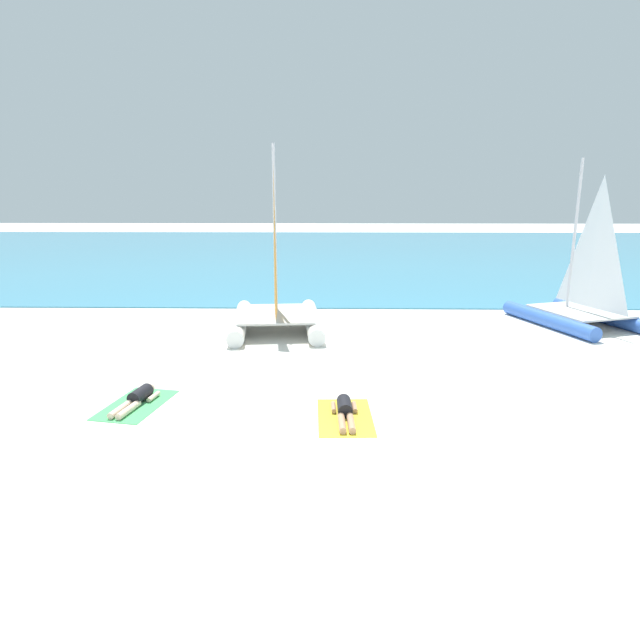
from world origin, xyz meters
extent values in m
plane|color=white|center=(0.00, 10.00, 0.00)|extent=(120.00, 120.00, 0.00)
cube|color=teal|center=(0.00, 32.49, 0.03)|extent=(120.00, 40.00, 0.05)
cylinder|color=white|center=(-2.72, 9.25, 0.26)|extent=(0.96, 4.61, 0.52)
cylinder|color=white|center=(-0.33, 9.48, 0.26)|extent=(0.96, 4.61, 0.52)
cube|color=silver|center=(-1.51, 9.15, 0.56)|extent=(2.66, 3.14, 0.07)
cylinder|color=silver|center=(-1.57, 9.80, 3.25)|extent=(0.11, 0.11, 5.45)
pyramid|color=orange|center=(-1.47, 8.73, 3.08)|extent=(0.29, 2.39, 4.58)
cylinder|color=blue|center=(7.63, 9.82, 0.24)|extent=(1.81, 4.19, 0.49)
cylinder|color=blue|center=(9.75, 10.53, 0.24)|extent=(1.81, 4.19, 0.49)
cube|color=silver|center=(8.75, 9.98, 0.52)|extent=(2.98, 3.29, 0.06)
cylinder|color=silver|center=(8.56, 10.56, 3.02)|extent=(0.10, 0.10, 5.07)
pyramid|color=white|center=(8.88, 9.61, 2.87)|extent=(0.76, 2.13, 4.26)
cube|color=#4CB266|center=(-3.90, 2.70, 0.01)|extent=(1.42, 2.07, 0.01)
cylinder|color=black|center=(-3.87, 2.90, 0.16)|extent=(0.41, 0.66, 0.30)
sphere|color=beige|center=(-3.79, 3.30, 0.16)|extent=(0.22, 0.22, 0.22)
cylinder|color=beige|center=(-4.07, 2.27, 0.08)|extent=(0.28, 0.79, 0.14)
cylinder|color=beige|center=(-3.89, 2.24, 0.08)|extent=(0.28, 0.79, 0.14)
cylinder|color=beige|center=(-4.06, 3.09, 0.07)|extent=(0.18, 0.46, 0.10)
cylinder|color=beige|center=(-3.62, 3.01, 0.07)|extent=(0.18, 0.46, 0.10)
cube|color=yellow|center=(0.58, 2.13, 0.01)|extent=(1.17, 1.94, 0.01)
cylinder|color=black|center=(0.57, 2.33, 0.16)|extent=(0.32, 0.63, 0.30)
sphere|color=tan|center=(0.56, 2.74, 0.16)|extent=(0.22, 0.22, 0.22)
cylinder|color=tan|center=(0.50, 1.68, 0.08)|extent=(0.17, 0.78, 0.14)
cylinder|color=tan|center=(0.68, 1.69, 0.08)|extent=(0.17, 0.78, 0.14)
cylinder|color=tan|center=(0.34, 2.48, 0.07)|extent=(0.12, 0.45, 0.10)
cylinder|color=tan|center=(0.78, 2.49, 0.07)|extent=(0.12, 0.45, 0.10)
camera|label=1|loc=(0.27, -8.09, 4.47)|focal=30.30mm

